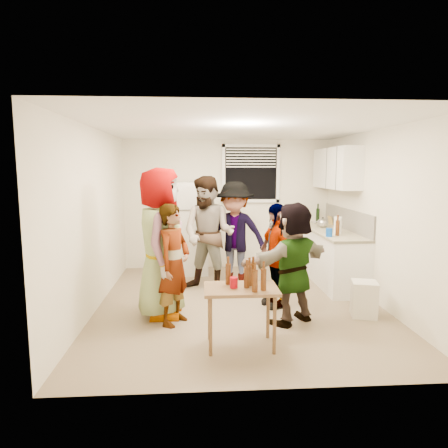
{
  "coord_description": "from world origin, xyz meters",
  "views": [
    {
      "loc": [
        -0.58,
        -5.52,
        1.94
      ],
      "look_at": [
        -0.2,
        0.18,
        1.15
      ],
      "focal_mm": 32.0,
      "sensor_mm": 36.0,
      "label": 1
    }
  ],
  "objects": [
    {
      "name": "room",
      "position": [
        0.0,
        0.0,
        0.0
      ],
      "size": [
        4.0,
        4.5,
        2.5
      ],
      "primitive_type": null,
      "color": "white",
      "rests_on": "ground"
    },
    {
      "name": "window",
      "position": [
        0.45,
        2.21,
        1.85
      ],
      "size": [
        1.12,
        0.1,
        1.06
      ],
      "primitive_type": null,
      "color": "white",
      "rests_on": "room"
    },
    {
      "name": "refrigerator",
      "position": [
        -0.75,
        1.88,
        0.85
      ],
      "size": [
        0.7,
        0.7,
        1.7
      ],
      "primitive_type": "cube",
      "color": "white",
      "rests_on": "ground"
    },
    {
      "name": "counter_lower",
      "position": [
        1.7,
        1.15,
        0.43
      ],
      "size": [
        0.6,
        2.2,
        0.86
      ],
      "primitive_type": "cube",
      "color": "white",
      "rests_on": "ground"
    },
    {
      "name": "countertop",
      "position": [
        1.7,
        1.15,
        0.88
      ],
      "size": [
        0.64,
        2.22,
        0.04
      ],
      "primitive_type": "cube",
      "color": "#C0B897",
      "rests_on": "counter_lower"
    },
    {
      "name": "backsplash",
      "position": [
        1.99,
        1.15,
        1.08
      ],
      "size": [
        0.03,
        2.2,
        0.36
      ],
      "primitive_type": "cube",
      "color": "#AAA59C",
      "rests_on": "countertop"
    },
    {
      "name": "upper_cabinets",
      "position": [
        1.83,
        1.35,
        1.95
      ],
      "size": [
        0.34,
        1.6,
        0.7
      ],
      "primitive_type": "cube",
      "color": "white",
      "rests_on": "room"
    },
    {
      "name": "kettle",
      "position": [
        1.65,
        1.43,
        0.9
      ],
      "size": [
        0.27,
        0.24,
        0.2
      ],
      "primitive_type": null,
      "rotation": [
        0.0,
        0.0,
        -0.2
      ],
      "color": "silver",
      "rests_on": "countertop"
    },
    {
      "name": "paper_towel",
      "position": [
        1.68,
        0.74,
        0.9
      ],
      "size": [
        0.13,
        0.13,
        0.27
      ],
      "primitive_type": "cylinder",
      "color": "white",
      "rests_on": "countertop"
    },
    {
      "name": "wine_bottle",
      "position": [
        1.75,
        2.06,
        0.9
      ],
      "size": [
        0.07,
        0.07,
        0.27
      ],
      "primitive_type": "cylinder",
      "color": "black",
      "rests_on": "countertop"
    },
    {
      "name": "beer_bottle_counter",
      "position": [
        1.6,
        0.52,
        0.9
      ],
      "size": [
        0.06,
        0.06,
        0.24
      ],
      "primitive_type": "cylinder",
      "color": "#47230C",
      "rests_on": "countertop"
    },
    {
      "name": "blue_cup",
      "position": [
        1.44,
        0.44,
        0.9
      ],
      "size": [
        0.1,
        0.1,
        0.13
      ],
      "primitive_type": "cylinder",
      "color": "#0C45B1",
      "rests_on": "countertop"
    },
    {
      "name": "picture_frame",
      "position": [
        1.92,
        1.82,
        0.98
      ],
      "size": [
        0.02,
        0.19,
        0.15
      ],
      "primitive_type": "cube",
      "color": "tan",
      "rests_on": "countertop"
    },
    {
      "name": "trash_bin",
      "position": [
        1.6,
        -0.56,
        0.25
      ],
      "size": [
        0.39,
        0.39,
        0.47
      ],
      "primitive_type": "cube",
      "rotation": [
        0.0,
        0.0,
        -0.26
      ],
      "color": "silver",
      "rests_on": "ground"
    },
    {
      "name": "serving_table",
      "position": [
        -0.12,
        -1.37,
        0.0
      ],
      "size": [
        0.8,
        0.53,
        0.67
      ],
      "primitive_type": null,
      "rotation": [
        0.0,
        0.0,
        -0.01
      ],
      "color": "brown",
      "rests_on": "ground"
    },
    {
      "name": "beer_bottle_table",
      "position": [
        -0.06,
        -1.38,
        0.67
      ],
      "size": [
        0.06,
        0.06,
        0.22
      ],
      "primitive_type": "cylinder",
      "color": "#47230C",
      "rests_on": "serving_table"
    },
    {
      "name": "red_cup",
      "position": [
        -0.2,
        -1.38,
        0.67
      ],
      "size": [
        0.09,
        0.09,
        0.12
      ],
      "primitive_type": "cylinder",
      "color": "#980611",
      "rests_on": "serving_table"
    },
    {
      "name": "guest_grey",
      "position": [
        -1.07,
        -0.35,
        0.0
      ],
      "size": [
        2.0,
        1.04,
        0.62
      ],
      "primitive_type": "imported",
      "rotation": [
        0.0,
        0.0,
        1.53
      ],
      "color": "gray",
      "rests_on": "ground"
    },
    {
      "name": "guest_stripe",
      "position": [
        -0.88,
        -0.64,
        0.0
      ],
      "size": [
        1.6,
        1.21,
        0.36
      ],
      "primitive_type": "imported",
      "rotation": [
        0.0,
        0.0,
        1.07
      ],
      "color": "#141933",
      "rests_on": "ground"
    },
    {
      "name": "guest_back_left",
      "position": [
        -0.41,
        0.71,
        0.0
      ],
      "size": [
        1.58,
        2.04,
        0.69
      ],
      "primitive_type": "imported",
      "rotation": [
        0.0,
        0.0,
        -0.44
      ],
      "color": "brown",
      "rests_on": "ground"
    },
    {
      "name": "guest_back_right",
      "position": [
        0.02,
        0.93,
        0.0
      ],
      "size": [
        1.65,
        2.02,
        0.65
      ],
      "primitive_type": "imported",
      "rotation": [
        0.0,
        0.0,
        -0.35
      ],
      "color": "#46464B",
      "rests_on": "ground"
    },
    {
      "name": "guest_black",
      "position": [
        0.51,
        -0.08,
        0.0
      ],
      "size": [
        1.66,
        1.24,
        0.36
      ],
      "primitive_type": "imported",
      "rotation": [
        0.0,
        0.0,
        -1.28
      ],
      "color": "black",
      "rests_on": "ground"
    },
    {
      "name": "guest_orange",
      "position": [
        0.61,
        -0.7,
        0.0
      ],
      "size": [
        2.04,
        2.07,
        0.45
      ],
      "primitive_type": "imported",
      "rotation": [
        0.0,
        0.0,
        3.72
      ],
      "color": "tan",
      "rests_on": "ground"
    }
  ]
}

